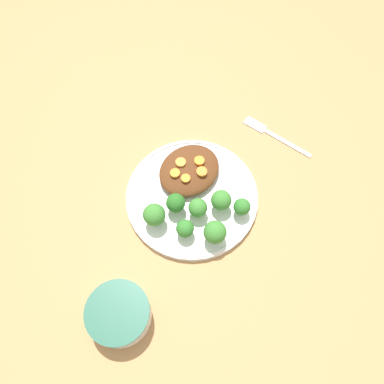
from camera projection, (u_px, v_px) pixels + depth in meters
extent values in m
plane|color=tan|center=(192.00, 198.00, 0.81)|extent=(4.00, 4.00, 0.00)
cylinder|color=white|center=(192.00, 197.00, 0.80)|extent=(0.28, 0.28, 0.02)
torus|color=white|center=(192.00, 195.00, 0.79)|extent=(0.28, 0.28, 0.01)
cylinder|color=silver|center=(119.00, 314.00, 0.67)|extent=(0.11, 0.11, 0.06)
cylinder|color=#235B47|center=(117.00, 312.00, 0.65)|extent=(0.12, 0.12, 0.01)
cylinder|color=white|center=(118.00, 313.00, 0.66)|extent=(0.09, 0.09, 0.01)
ellipsoid|color=#5B3319|center=(189.00, 170.00, 0.80)|extent=(0.14, 0.12, 0.03)
cylinder|color=#759E51|center=(198.00, 212.00, 0.77)|extent=(0.02, 0.02, 0.02)
sphere|color=#3D8433|center=(198.00, 208.00, 0.75)|extent=(0.04, 0.04, 0.04)
cylinder|color=#7FA85B|center=(220.00, 205.00, 0.77)|extent=(0.01, 0.01, 0.02)
sphere|color=#3D8433|center=(221.00, 200.00, 0.75)|extent=(0.04, 0.04, 0.04)
cylinder|color=#759E51|center=(185.00, 232.00, 0.75)|extent=(0.02, 0.02, 0.02)
sphere|color=#337A2D|center=(185.00, 228.00, 0.73)|extent=(0.04, 0.04, 0.04)
cylinder|color=#759E51|center=(155.00, 219.00, 0.76)|extent=(0.01, 0.01, 0.02)
sphere|color=#3D8433|center=(154.00, 215.00, 0.73)|extent=(0.05, 0.05, 0.05)
cylinder|color=#7FA85B|center=(177.00, 208.00, 0.77)|extent=(0.02, 0.02, 0.02)
sphere|color=#286B23|center=(177.00, 204.00, 0.75)|extent=(0.04, 0.04, 0.04)
cylinder|color=#759E51|center=(214.00, 236.00, 0.74)|extent=(0.01, 0.01, 0.02)
sphere|color=#3D8433|center=(215.00, 232.00, 0.72)|extent=(0.05, 0.05, 0.05)
cylinder|color=#759E51|center=(241.00, 211.00, 0.77)|extent=(0.01, 0.01, 0.02)
sphere|color=#337A2D|center=(242.00, 207.00, 0.75)|extent=(0.03, 0.03, 0.03)
cylinder|color=orange|center=(202.00, 172.00, 0.78)|extent=(0.02, 0.02, 0.01)
cylinder|color=orange|center=(199.00, 161.00, 0.79)|extent=(0.02, 0.02, 0.01)
cylinder|color=orange|center=(181.00, 162.00, 0.79)|extent=(0.02, 0.02, 0.01)
cylinder|color=orange|center=(175.00, 173.00, 0.78)|extent=(0.02, 0.02, 0.00)
cylinder|color=orange|center=(186.00, 178.00, 0.77)|extent=(0.02, 0.02, 0.00)
cube|color=silver|center=(287.00, 143.00, 0.87)|extent=(0.03, 0.12, 0.01)
cube|color=silver|center=(255.00, 124.00, 0.89)|extent=(0.03, 0.06, 0.01)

